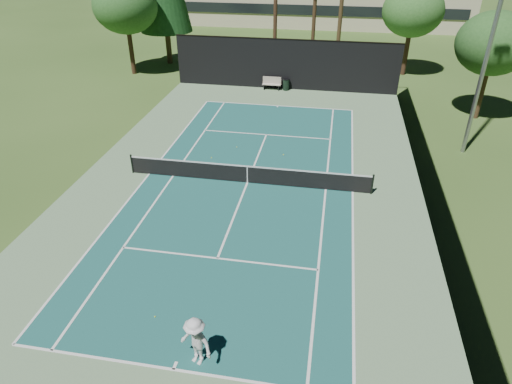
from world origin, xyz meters
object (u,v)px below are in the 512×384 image
tennis_ball_d (212,158)px  park_bench (272,83)px  tennis_ball_c (283,155)px  tennis_ball_a (155,317)px  trash_bin (286,84)px  player (196,342)px  tennis_ball_b (237,147)px  tennis_net (247,174)px

tennis_ball_d → park_bench: size_ratio=0.05×
tennis_ball_c → park_bench: 12.33m
tennis_ball_a → trash_bin: trash_bin is taller
player → tennis_ball_d: size_ratio=25.64×
player → tennis_ball_a: (-2.00, 1.54, -0.87)m
player → trash_bin: size_ratio=1.90×
tennis_ball_b → tennis_ball_c: tennis_ball_c is taller
tennis_ball_b → tennis_ball_d: size_ratio=0.96×
player → tennis_ball_b: bearing=121.4°
tennis_ball_a → tennis_ball_d: tennis_ball_d is taller
tennis_net → tennis_ball_d: size_ratio=184.50×
tennis_ball_b → trash_bin: size_ratio=0.07×
player → park_bench: (-1.67, 27.12, -0.35)m
player → tennis_ball_c: 15.11m
tennis_ball_c → tennis_ball_a: bearing=-101.8°
trash_bin → tennis_ball_b: bearing=-98.1°
tennis_net → tennis_ball_b: (-1.48, 4.19, -0.52)m
tennis_ball_d → park_bench: park_bench is taller
tennis_ball_b → tennis_ball_c: size_ratio=0.90×
tennis_net → player: (0.64, -11.45, 0.34)m
tennis_ball_a → trash_bin: size_ratio=0.06×
tennis_ball_a → tennis_ball_d: 12.47m
tennis_net → tennis_ball_c: size_ratio=173.80×
player → tennis_ball_c: bearing=110.5°
tennis_ball_b → tennis_ball_a: bearing=-89.5°
tennis_ball_b → tennis_ball_d: (-1.14, -1.69, 0.00)m
tennis_ball_c → tennis_ball_d: size_ratio=1.06×
tennis_ball_a → tennis_ball_c: 13.82m
player → tennis_ball_b: player is taller
tennis_ball_d → trash_bin: (2.77, 13.20, 0.44)m
tennis_net → trash_bin: (0.15, 15.70, -0.08)m
tennis_ball_b → tennis_ball_d: 2.04m
park_bench → trash_bin: size_ratio=1.59×
tennis_net → park_bench: bearing=93.8°
tennis_ball_c → tennis_ball_b: bearing=169.1°
player → tennis_ball_a: size_ratio=29.66×
tennis_net → tennis_ball_a: 10.02m
tennis_ball_d → player: bearing=-76.8°
tennis_ball_b → tennis_ball_d: bearing=-123.9°
tennis_ball_c → tennis_ball_d: (-4.09, -1.12, -0.00)m
player → tennis_net: bearing=116.9°
tennis_ball_a → tennis_net: bearing=82.2°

